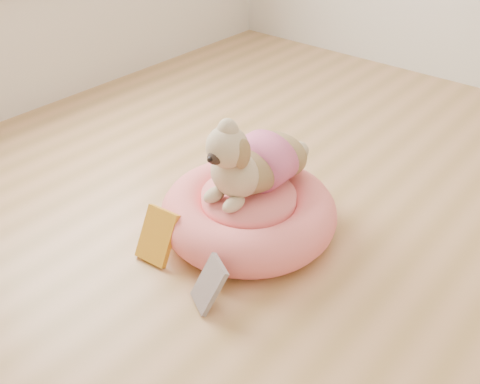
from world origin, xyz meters
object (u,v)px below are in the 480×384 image
Objects in this scene: dog at (252,148)px; pet_bed at (249,212)px; book_yellow at (157,236)px; book_white at (209,284)px.

pet_bed is at bearing -64.01° from dog.
book_yellow is 1.14× the size of book_white.
pet_bed is 1.46× the size of dog.
dog reaches higher than book_yellow.
dog is at bearing 115.40° from pet_bed.
pet_bed is 0.36m from book_yellow.
book_white is at bearing -67.89° from dog.
book_yellow is at bearing -115.19° from pet_bed.
book_yellow reaches higher than pet_bed.
book_white is (0.16, -0.41, -0.26)m from dog.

